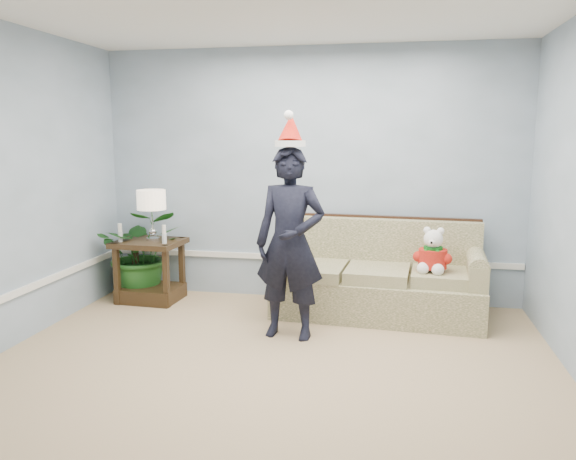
# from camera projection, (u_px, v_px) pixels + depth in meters

# --- Properties ---
(room_shell) EXTENTS (4.54, 5.04, 2.74)m
(room_shell) POSITION_uv_depth(u_px,v_px,m) (250.00, 203.00, 3.59)
(room_shell) COLOR tan
(room_shell) RESTS_ON ground
(wainscot_trim) EXTENTS (4.49, 4.99, 0.06)m
(wainscot_trim) POSITION_uv_depth(u_px,v_px,m) (158.00, 283.00, 5.10)
(wainscot_trim) COLOR white
(wainscot_trim) RESTS_ON room_shell
(sofa) EXTENTS (2.09, 1.01, 0.95)m
(sofa) POSITION_uv_depth(u_px,v_px,m) (378.00, 281.00, 5.63)
(sofa) COLOR #4A5528
(sofa) RESTS_ON room_shell
(side_table) EXTENTS (0.72, 0.61, 0.66)m
(side_table) POSITION_uv_depth(u_px,v_px,m) (151.00, 277.00, 6.09)
(side_table) COLOR #3E2A16
(side_table) RESTS_ON room_shell
(table_lamp) EXTENTS (0.30, 0.30, 0.54)m
(table_lamp) POSITION_uv_depth(u_px,v_px,m) (151.00, 202.00, 5.96)
(table_lamp) COLOR silver
(table_lamp) RESTS_ON side_table
(candle_pair) EXTENTS (0.54, 0.05, 0.19)m
(candle_pair) POSITION_uv_depth(u_px,v_px,m) (142.00, 234.00, 5.89)
(candle_pair) COLOR silver
(candle_pair) RESTS_ON side_table
(houseplant) EXTENTS (1.13, 1.07, 0.99)m
(houseplant) POSITION_uv_depth(u_px,v_px,m) (142.00, 253.00, 6.21)
(houseplant) COLOR #1F591E
(houseplant) RESTS_ON room_shell
(man) EXTENTS (0.65, 0.46, 1.69)m
(man) POSITION_uv_depth(u_px,v_px,m) (290.00, 243.00, 4.90)
(man) COLOR black
(man) RESTS_ON room_shell
(santa_hat) EXTENTS (0.28, 0.31, 0.31)m
(santa_hat) POSITION_uv_depth(u_px,v_px,m) (291.00, 131.00, 4.75)
(santa_hat) COLOR white
(santa_hat) RESTS_ON man
(teddy_bear) EXTENTS (0.32, 0.33, 0.44)m
(teddy_bear) POSITION_uv_depth(u_px,v_px,m) (433.00, 256.00, 5.30)
(teddy_bear) COLOR white
(teddy_bear) RESTS_ON sofa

